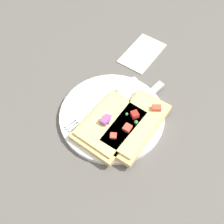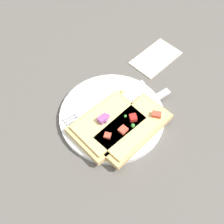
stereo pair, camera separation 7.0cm
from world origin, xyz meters
The scene contains 8 objects.
ground_plane centered at (0.00, 0.00, 0.00)m, with size 4.00×4.00×0.00m, color #56514C.
plate centered at (0.00, 0.00, 0.01)m, with size 0.24×0.24×0.01m.
fork centered at (0.00, -0.04, 0.01)m, with size 0.22×0.06×0.01m.
knife centered at (-0.05, 0.03, 0.01)m, with size 0.23×0.06×0.01m.
pizza_slice_main centered at (0.03, 0.02, 0.02)m, with size 0.16×0.12×0.03m.
pizza_slice_corner centered at (0.00, 0.06, 0.02)m, with size 0.18×0.09×0.03m.
crumb_scatter centered at (-0.03, -0.01, 0.02)m, with size 0.07×0.04×0.01m.
napkin centered at (-0.21, -0.05, 0.00)m, with size 0.13×0.08×0.01m.
Camera 2 is at (0.28, 0.28, 0.60)m, focal length 50.00 mm.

